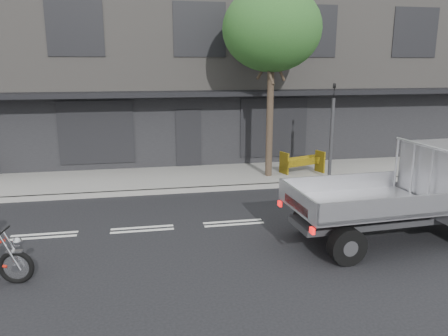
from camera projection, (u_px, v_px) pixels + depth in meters
The scene contains 8 objects.
ground at pixel (233, 223), 11.66m from camera, with size 80.00×80.00×0.00m, color black.
sidewalk at pixel (207, 177), 16.13m from camera, with size 32.00×3.20×0.15m, color gray.
kerb at pixel (214, 189), 14.60m from camera, with size 32.00×0.20×0.15m, color gray.
building_main at pixel (187, 67), 21.52m from camera, with size 26.00×10.00×8.00m, color slate.
street_tree at pixel (272, 30), 14.84m from camera, with size 3.40×3.40×6.74m.
traffic_light_pole at pixel (331, 137), 15.24m from camera, with size 0.12×0.12×3.50m.
flatbed_ute at pixel (438, 183), 10.52m from camera, with size 5.17×2.37×2.35m.
construction_barrier at pixel (304, 163), 16.10m from camera, with size 1.51×0.61×0.85m, color #E2B50B, non-canonical shape.
Camera 1 is at (-2.30, -10.75, 4.15)m, focal length 35.00 mm.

